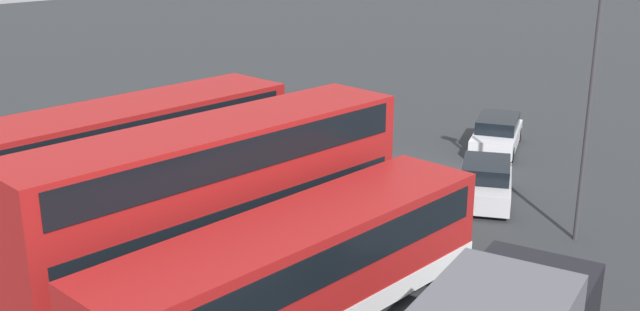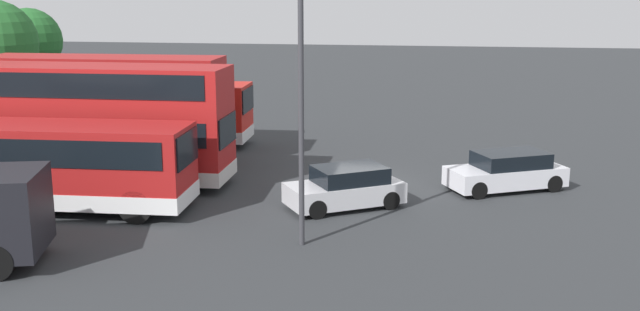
% 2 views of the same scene
% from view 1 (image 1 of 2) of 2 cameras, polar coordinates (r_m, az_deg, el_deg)
% --- Properties ---
extents(ground_plane, '(140.00, 140.00, 0.00)m').
position_cam_1_polar(ground_plane, '(30.27, 7.16, -1.43)').
color(ground_plane, '#2D3033').
extents(bus_single_deck_near_end, '(3.09, 11.58, 2.95)m').
position_cam_1_polar(bus_single_deck_near_end, '(18.65, -1.56, -8.55)').
color(bus_single_deck_near_end, '#A51919').
rests_on(bus_single_deck_near_end, ground).
extents(bus_double_decker_second, '(2.79, 11.90, 4.55)m').
position_cam_1_polar(bus_double_decker_second, '(20.94, -7.69, -3.20)').
color(bus_double_decker_second, '#A51919').
rests_on(bus_double_decker_second, ground).
extents(bus_double_decker_third, '(2.92, 10.23, 4.55)m').
position_cam_1_polar(bus_double_decker_third, '(23.53, -13.72, -1.20)').
color(bus_double_decker_third, '#A51919').
rests_on(bus_double_decker_third, ground).
extents(bus_single_deck_fourth, '(2.99, 10.28, 2.95)m').
position_cam_1_polar(bus_single_deck_fourth, '(27.12, -17.60, -0.84)').
color(bus_single_deck_fourth, red).
rests_on(bus_single_deck_fourth, ground).
extents(car_hatchback_silver, '(3.55, 4.67, 1.43)m').
position_cam_1_polar(car_hatchback_silver, '(33.96, 13.13, 1.61)').
color(car_hatchback_silver, silver).
rests_on(car_hatchback_silver, ground).
extents(car_small_green, '(3.61, 4.27, 1.43)m').
position_cam_1_polar(car_small_green, '(27.78, 12.31, -1.97)').
color(car_small_green, silver).
rests_on(car_small_green, ground).
extents(lamp_post_tall, '(0.70, 0.30, 9.17)m').
position_cam_1_polar(lamp_post_tall, '(24.00, 19.83, 5.66)').
color(lamp_post_tall, '#38383D').
rests_on(lamp_post_tall, ground).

